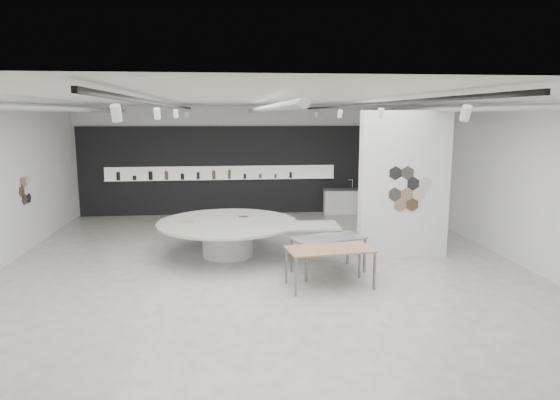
{
  "coord_description": "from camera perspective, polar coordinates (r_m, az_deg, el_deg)",
  "views": [
    {
      "loc": [
        -0.81,
        -10.68,
        3.51
      ],
      "look_at": [
        0.46,
        1.2,
        1.45
      ],
      "focal_mm": 32.0,
      "sensor_mm": 36.0,
      "label": 1
    }
  ],
  "objects": [
    {
      "name": "room",
      "position": [
        10.8,
        -2.26,
        2.14
      ],
      "size": [
        12.02,
        14.02,
        3.82
      ],
      "color": "beige",
      "rests_on": "ground"
    },
    {
      "name": "back_wall_display",
      "position": [
        17.74,
        -3.73,
        3.4
      ],
      "size": [
        11.8,
        0.27,
        3.1
      ],
      "color": "black",
      "rests_on": "ground"
    },
    {
      "name": "partition_column",
      "position": [
        12.57,
        14.01,
        1.67
      ],
      "size": [
        2.2,
        0.38,
        3.6
      ],
      "color": "white",
      "rests_on": "ground"
    },
    {
      "name": "display_island",
      "position": [
        12.51,
        -5.69,
        -3.83
      ],
      "size": [
        4.52,
        3.65,
        0.89
      ],
      "rotation": [
        0.0,
        0.0,
        -0.05
      ],
      "color": "white",
      "rests_on": "ground"
    },
    {
      "name": "sample_table_wood",
      "position": [
        10.27,
        5.72,
        -5.84
      ],
      "size": [
        1.82,
        1.07,
        0.81
      ],
      "rotation": [
        0.0,
        0.0,
        0.12
      ],
      "color": "#A57855",
      "rests_on": "ground"
    },
    {
      "name": "sample_table_stone",
      "position": [
        11.18,
        5.55,
        -4.61
      ],
      "size": [
        1.74,
        1.25,
        0.81
      ],
      "rotation": [
        0.0,
        0.0,
        0.33
      ],
      "color": "gray",
      "rests_on": "ground"
    },
    {
      "name": "kitchen_counter",
      "position": [
        17.98,
        7.43,
        -0.15
      ],
      "size": [
        1.58,
        0.73,
        1.2
      ],
      "rotation": [
        0.0,
        0.0,
        -0.09
      ],
      "color": "white",
      "rests_on": "ground"
    }
  ]
}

